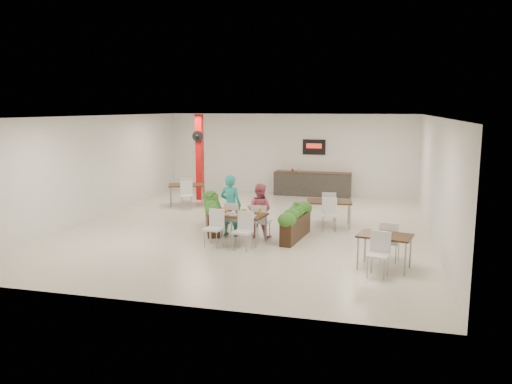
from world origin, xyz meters
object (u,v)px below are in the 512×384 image
red_column (200,156)px  planter_left (212,212)px  side_table_c (385,241)px  diner_woman (259,210)px  diner_man (231,205)px  service_counter (312,183)px  side_table_b (329,205)px  planter_right (296,221)px  side_table_a (186,188)px  main_table (238,218)px

red_column → planter_left: red_column is taller
side_table_c → diner_woman: bearing=161.4°
red_column → side_table_c: bearing=-45.1°
diner_man → diner_woman: bearing=-171.3°
red_column → service_counter: (4.00, 1.86, -1.15)m
planter_left → side_table_b: size_ratio=1.18×
planter_right → side_table_c: size_ratio=1.14×
diner_woman → side_table_a: diner_woman is taller
red_column → side_table_b: bearing=-30.9°
side_table_a → planter_left: bearing=-79.6°
red_column → side_table_a: 1.54m
service_counter → planter_right: bearing=-85.8°
main_table → planter_right: size_ratio=0.93×
main_table → side_table_a: 5.39m
diner_woman → planter_left: (-1.49, 0.45, -0.20)m
planter_left → diner_woman: bearing=-16.8°
planter_right → side_table_c: bearing=-41.1°
main_table → diner_man: diner_man is taller
diner_woman → side_table_a: size_ratio=0.88×
main_table → planter_left: size_ratio=0.91×
service_counter → planter_right: 6.68m
diner_man → main_table: bearing=129.5°
service_counter → diner_woman: service_counter is taller
planter_right → side_table_c: (2.27, -1.98, 0.12)m
side_table_b → service_counter: bearing=96.4°
diner_woman → planter_left: 1.57m
side_table_c → red_column: bearing=146.9°
red_column → diner_man: red_column is taller
service_counter → diner_woman: (-0.49, -6.72, 0.24)m
main_table → diner_woman: 0.78m
side_table_a → side_table_c: (6.84, -5.63, -0.02)m
planter_right → side_table_a: planter_right is taller
main_table → side_table_b: 3.18m
planter_right → side_table_a: size_ratio=1.15×
side_table_b → diner_woman: bearing=-140.6°
diner_woman → side_table_b: diner_woman is taller
main_table → side_table_c: same height
diner_woman → planter_left: size_ratio=0.74×
side_table_a → side_table_c: same height
diner_woman → side_table_c: 3.78m
service_counter → diner_man: (-1.29, -6.72, 0.34)m
red_column → planter_right: red_column is taller
service_counter → side_table_b: (1.18, -4.97, 0.15)m
side_table_a → diner_man: bearing=-75.4°
service_counter → side_table_b: service_counter is taller
diner_man → side_table_b: size_ratio=1.01×
main_table → planter_left: (-1.08, 1.10, -0.11)m
planter_right → side_table_b: (0.69, 1.70, 0.14)m
red_column → planter_left: size_ratio=1.63×
service_counter → side_table_c: size_ratio=1.79×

